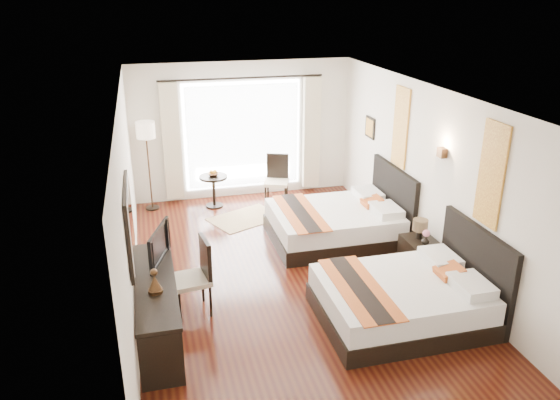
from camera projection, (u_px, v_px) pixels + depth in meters
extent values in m
cube|color=#330E09|center=(290.00, 279.00, 8.32)|extent=(4.50, 7.50, 0.01)
cube|color=white|center=(291.00, 96.00, 7.30)|extent=(4.50, 7.50, 0.02)
cube|color=silver|center=(432.00, 180.00, 8.32)|extent=(0.01, 7.50, 2.80)
cube|color=silver|center=(129.00, 207.00, 7.29)|extent=(0.01, 7.50, 2.80)
cube|color=silver|center=(242.00, 131.00, 11.18)|extent=(4.50, 0.01, 2.80)
cube|color=silver|center=(412.00, 350.00, 4.43)|extent=(4.50, 0.01, 2.80)
cube|color=white|center=(243.00, 135.00, 11.21)|extent=(2.40, 0.02, 2.20)
cube|color=white|center=(243.00, 136.00, 11.15)|extent=(2.30, 0.02, 2.10)
cube|color=beige|center=(172.00, 142.00, 10.79)|extent=(0.35, 0.14, 2.35)
cube|color=beige|center=(311.00, 133.00, 11.46)|extent=(0.35, 0.14, 2.35)
cube|color=#974816|center=(491.00, 175.00, 6.85)|extent=(0.03, 0.50, 1.35)
cube|color=#974816|center=(401.00, 127.00, 9.15)|extent=(0.03, 0.50, 1.35)
cube|color=#3F2816|center=(442.00, 153.00, 7.87)|extent=(0.10, 0.14, 0.14)
cube|color=black|center=(129.00, 224.00, 6.41)|extent=(0.04, 1.25, 0.95)
cube|color=white|center=(131.00, 224.00, 6.41)|extent=(0.01, 1.12, 0.82)
cube|color=black|center=(398.00, 311.00, 7.26)|extent=(2.09, 1.63, 0.25)
cube|color=silver|center=(400.00, 293.00, 7.15)|extent=(2.03, 1.59, 0.31)
cube|color=black|center=(475.00, 269.00, 7.33)|extent=(0.08, 1.63, 1.22)
cube|color=#A9421B|center=(359.00, 288.00, 6.96)|extent=(0.56, 1.69, 0.02)
cube|color=black|center=(333.00, 233.00, 9.56)|extent=(2.13, 1.66, 0.26)
cube|color=silver|center=(333.00, 218.00, 9.45)|extent=(2.07, 1.62, 0.31)
cube|color=black|center=(393.00, 201.00, 9.63)|extent=(0.08, 1.66, 1.25)
cube|color=#A9421B|center=(300.00, 212.00, 9.26)|extent=(0.57, 1.72, 0.02)
cube|color=black|center=(419.00, 256.00, 8.42)|extent=(0.46, 0.58, 0.55)
cylinder|color=black|center=(419.00, 236.00, 8.35)|extent=(0.10, 0.10, 0.19)
cylinder|color=#3C2E1C|center=(420.00, 225.00, 8.28)|extent=(0.23, 0.23, 0.17)
imported|color=black|center=(425.00, 244.00, 8.16)|extent=(0.13, 0.13, 0.13)
cube|color=black|center=(157.00, 307.00, 6.89)|extent=(0.50, 2.20, 0.76)
imported|color=black|center=(153.00, 245.00, 7.16)|extent=(0.37, 0.82, 0.48)
cube|color=beige|center=(191.00, 280.00, 7.30)|extent=(0.56, 0.56, 0.07)
cube|color=black|center=(205.00, 257.00, 7.27)|extent=(0.12, 0.46, 0.55)
cylinder|color=black|center=(153.00, 208.00, 10.93)|extent=(0.27, 0.27, 0.03)
cylinder|color=#3F2816|center=(149.00, 172.00, 10.65)|extent=(0.03, 0.03, 1.51)
cylinder|color=beige|center=(146.00, 130.00, 10.35)|extent=(0.36, 0.36, 0.31)
cylinder|color=black|center=(214.00, 191.00, 10.94)|extent=(0.56, 0.56, 0.65)
imported|color=#4D311B|center=(213.00, 175.00, 10.82)|extent=(0.26, 0.26, 0.05)
cube|color=beige|center=(276.00, 182.00, 11.00)|extent=(0.61, 0.61, 0.06)
cube|color=black|center=(278.00, 166.00, 11.09)|extent=(0.43, 0.20, 0.52)
cube|color=tan|center=(245.00, 218.00, 10.48)|extent=(1.54, 1.33, 0.01)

